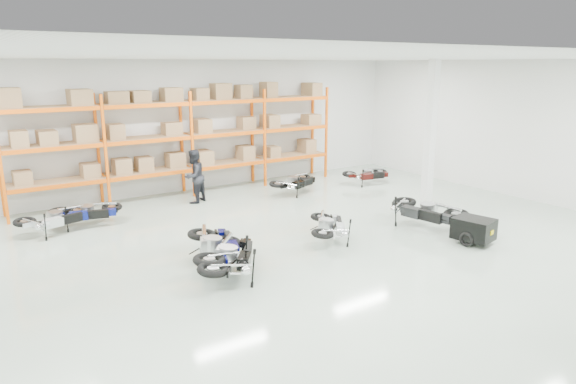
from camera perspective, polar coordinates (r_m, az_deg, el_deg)
room at (r=12.01m, az=0.80°, el=3.96°), size 18.00×18.00×18.00m
pallet_rack at (r=17.65m, az=-11.24°, el=6.95°), size 11.28×0.98×3.62m
structural_column at (r=15.84m, az=15.51°, el=5.90°), size 0.25×0.25×4.50m
moto_blue_centre at (r=11.33m, az=-7.96°, el=-5.40°), size 1.59×2.20×1.29m
moto_silver_left at (r=12.95m, az=4.66°, el=-3.31°), size 1.61×1.80×1.06m
moto_black_far_left at (r=10.81m, az=-6.31°, el=-6.50°), size 1.88×2.07×1.22m
moto_touring_right at (r=14.45m, az=14.93°, el=-1.50°), size 1.25×2.09×1.27m
trailer at (r=13.56m, az=19.92°, el=-3.89°), size 0.90×1.58×0.64m
moto_back_a at (r=15.14m, az=-21.59°, el=-1.69°), size 1.81×1.21×1.07m
moto_back_b at (r=14.83m, az=-24.49°, el=-2.28°), size 1.82×1.21×1.08m
moto_back_c at (r=17.63m, az=0.81°, el=1.46°), size 1.86×1.31×1.09m
moto_back_d at (r=19.24m, az=8.82°, el=2.25°), size 1.70×1.11×1.01m
person_back at (r=16.66m, az=-10.41°, el=1.72°), size 1.06×0.99×1.73m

